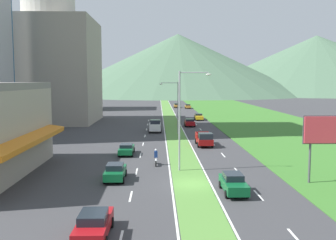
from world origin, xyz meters
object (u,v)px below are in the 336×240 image
Objects in this scene: car_4 at (188,106)px; pickup_truck_0 at (155,126)px; car_1 at (115,172)px; motorcycle_rider at (156,158)px; car_7 at (177,105)px; pickup_truck_1 at (204,139)px; car_5 at (190,122)px; car_3 at (94,224)px; street_lamp_near at (183,114)px; street_lamp_mid at (176,104)px; car_0 at (126,149)px; car_2 at (199,117)px; billboard_roadside at (327,133)px; car_8 at (233,183)px.

car_4 is 58.33m from pickup_truck_0.
motorcycle_rider is at bearing -31.36° from car_1.
pickup_truck_1 is (0.10, -77.58, 0.23)m from car_7.
car_7 is (0.01, 54.17, -0.02)m from car_5.
pickup_truck_0 is (3.24, 46.69, 0.19)m from car_3.
street_lamp_near reaches higher than street_lamp_mid.
car_7 is (10.14, 108.74, -0.04)m from car_3.
car_4 is at bearing 36.80° from car_7.
car_0 is 84.22m from car_7.
pickup_truck_1 is (-3.38, -72.92, 0.24)m from car_4.
street_lamp_near reaches higher than car_2.
car_3 is 0.87× the size of pickup_truck_0.
street_lamp_near is 16.08m from pickup_truck_1.
billboard_roadside is 21.83m from pickup_truck_1.
billboard_roadside is at bearing -58.75° from car_3.
car_5 is (-3.50, -49.50, 0.02)m from car_4.
billboard_roadside is at bearing -117.09° from motorcycle_rider.
car_5 reaches higher than car_7.
car_0 is 19.34m from car_8.
car_0 is 1.10× the size of car_5.
car_8 is at bearing -170.07° from pickup_truck_0.
car_3 is 104.97m from car_4.
street_lamp_near reaches higher than car_1.
car_4 is at bearing -9.92° from car_0.
billboard_roadside is 1.34× the size of car_8.
car_0 is 0.96× the size of car_3.
pickup_truck_1 is (0.35, 22.52, 0.18)m from car_8.
car_1 reaches higher than car_0.
car_1 is (-6.98, -30.36, -4.41)m from street_lamp_mid.
pickup_truck_0 is at bearing -8.99° from car_0.
street_lamp_near is at bearing -4.80° from car_4.
car_2 reaches higher than car_5.
car_4 is at bearing -6.78° from motorcycle_rider.
car_2 is 22.51m from pickup_truck_0.
street_lamp_mid is 2.17× the size of car_5.
car_5 is at bearing 101.17° from billboard_roadside.
car_5 is at bearing -0.01° from car_7.
billboard_roadside is 44.24m from car_5.
street_lamp_near is 6.35m from motorcycle_rider.
billboard_roadside is (12.42, -5.02, -1.29)m from street_lamp_near.
motorcycle_rider reaches higher than car_4.
car_0 is 21.80m from pickup_truck_0.
car_8 is at bearing -148.56° from motorcycle_rider.
street_lamp_near reaches higher than car_3.
street_lamp_mid is (0.53, 26.99, -0.59)m from street_lamp_near.
pickup_truck_0 is (3.43, 33.71, 0.20)m from car_1.
street_lamp_mid is 1.88× the size of car_7.
car_3 is (-13.27, -66.83, 0.01)m from car_2.
car_1 is at bearing -8.63° from car_4.
car_3 is 46.80m from pickup_truck_0.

